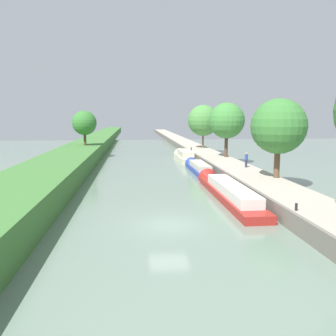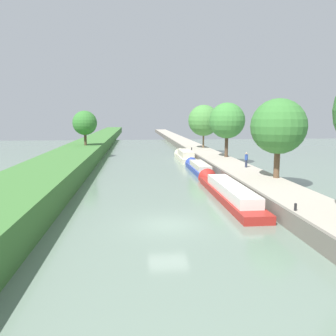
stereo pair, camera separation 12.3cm
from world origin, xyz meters
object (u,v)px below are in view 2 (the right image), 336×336
object	(u,v)px
person_walking	(246,160)
narrowboat_red	(226,190)
narrowboat_cream	(184,156)
mooring_bollard_far	(192,149)
narrowboat_blue	(198,167)
mooring_bollard_near	(295,207)

from	to	relation	value
person_walking	narrowboat_red	bearing A→B (deg)	-117.25
narrowboat_cream	mooring_bollard_far	bearing A→B (deg)	66.22
narrowboat_blue	narrowboat_cream	distance (m)	11.40
narrowboat_red	narrowboat_cream	distance (m)	25.21
mooring_bollard_near	mooring_bollard_far	world-z (taller)	same
narrowboat_blue	mooring_bollard_near	xyz separation A→B (m)	(1.77, -22.36, 0.85)
narrowboat_red	narrowboat_blue	distance (m)	13.81
narrowboat_cream	mooring_bollard_near	size ratio (longest dim) A/B	23.16
mooring_bollard_far	mooring_bollard_near	bearing A→B (deg)	-90.00
narrowboat_red	narrowboat_cream	xyz separation A→B (m)	(0.09, 25.21, 0.09)
narrowboat_red	person_walking	bearing A→B (deg)	62.75
narrowboat_blue	person_walking	size ratio (longest dim) A/B	6.44
narrowboat_blue	narrowboat_cream	size ratio (longest dim) A/B	1.03
person_walking	mooring_bollard_near	size ratio (longest dim) A/B	3.69
narrowboat_red	narrowboat_blue	bearing A→B (deg)	89.29
person_walking	mooring_bollard_near	xyz separation A→B (m)	(-2.77, -17.71, -0.65)
narrowboat_blue	mooring_bollard_near	size ratio (longest dim) A/B	23.77
narrowboat_cream	mooring_bollard_near	world-z (taller)	narrowboat_cream
narrowboat_cream	mooring_bollard_far	size ratio (longest dim) A/B	23.16
narrowboat_red	person_walking	distance (m)	10.40
mooring_bollard_near	mooring_bollard_far	distance (m)	37.95
person_walking	narrowboat_cream	bearing A→B (deg)	106.06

